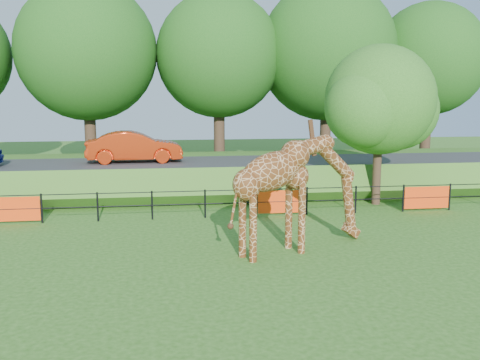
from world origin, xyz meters
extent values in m
plane|color=#2A5A16|center=(0.00, 0.00, 0.00)|extent=(90.00, 90.00, 0.00)
cube|color=#2A5A16|center=(0.00, 15.50, 0.65)|extent=(40.00, 9.00, 1.30)
cube|color=#303032|center=(0.00, 14.00, 1.36)|extent=(40.00, 5.00, 0.12)
imported|color=#BD2F0D|center=(-2.94, 14.33, 2.17)|extent=(4.66, 1.83, 1.51)
imported|color=black|center=(4.08, 9.55, 0.77)|extent=(0.66, 0.55, 1.54)
cylinder|color=#382719|center=(7.50, 9.60, 1.60)|extent=(0.36, 0.36, 3.20)
sphere|color=#255E1A|center=(7.50, 9.60, 4.46)|extent=(4.60, 4.60, 4.60)
sphere|color=#255E1A|center=(8.65, 10.29, 4.00)|extent=(3.45, 3.45, 3.45)
sphere|color=#255E1A|center=(6.58, 8.91, 4.12)|extent=(3.22, 3.22, 3.22)
cylinder|color=#382719|center=(-6.00, 22.00, 2.50)|extent=(0.70, 0.70, 5.00)
sphere|color=#124512|center=(-6.00, 22.00, 7.31)|extent=(8.40, 8.40, 8.40)
cylinder|color=#382719|center=(2.00, 22.00, 2.50)|extent=(0.70, 0.70, 5.00)
sphere|color=#124512|center=(2.00, 22.00, 7.14)|extent=(7.80, 7.80, 7.80)
cylinder|color=#382719|center=(9.00, 22.00, 2.50)|extent=(0.70, 0.70, 5.00)
sphere|color=#124512|center=(9.00, 22.00, 7.42)|extent=(8.80, 8.80, 8.80)
cylinder|color=#382719|center=(16.00, 22.00, 2.50)|extent=(0.70, 0.70, 5.00)
sphere|color=#124512|center=(16.00, 22.00, 7.04)|extent=(7.40, 7.40, 7.40)
camera|label=1|loc=(-1.49, -11.99, 4.63)|focal=40.00mm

